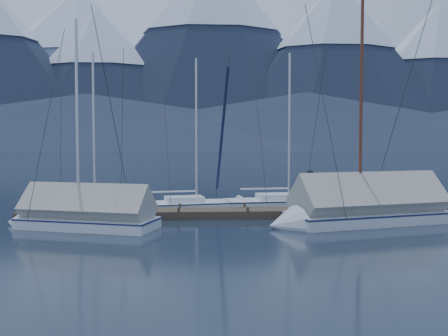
{
  "coord_description": "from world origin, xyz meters",
  "views": [
    {
      "loc": [
        -1.21,
        -19.09,
        3.31
      ],
      "look_at": [
        0.0,
        2.0,
        2.2
      ],
      "focal_mm": 38.0,
      "sensor_mm": 36.0,
      "label": 1
    }
  ],
  "objects_px": {
    "sailboat_open_mid": "(205,206)",
    "sailboat_open_right": "(297,204)",
    "sailboat_open_left": "(104,206)",
    "person": "(311,189)",
    "sailboat_covered_near": "(356,212)",
    "sailboat_covered_far": "(76,217)"
  },
  "relations": [
    {
      "from": "sailboat_open_mid",
      "to": "sailboat_open_right",
      "type": "bearing_deg",
      "value": 6.97
    },
    {
      "from": "sailboat_open_left",
      "to": "person",
      "type": "xyz_separation_m",
      "value": [
        9.94,
        -2.58,
        1.06
      ]
    },
    {
      "from": "sailboat_open_left",
      "to": "sailboat_open_right",
      "type": "relative_size",
      "value": 0.99
    },
    {
      "from": "sailboat_covered_near",
      "to": "sailboat_open_left",
      "type": "bearing_deg",
      "value": 155.08
    },
    {
      "from": "sailboat_open_mid",
      "to": "sailboat_covered_far",
      "type": "height_order",
      "value": "sailboat_covered_far"
    },
    {
      "from": "sailboat_covered_near",
      "to": "sailboat_open_right",
      "type": "bearing_deg",
      "value": 103.68
    },
    {
      "from": "sailboat_open_mid",
      "to": "sailboat_open_right",
      "type": "distance_m",
      "value": 4.84
    },
    {
      "from": "person",
      "to": "sailboat_open_left",
      "type": "bearing_deg",
      "value": 52.61
    },
    {
      "from": "sailboat_open_mid",
      "to": "person",
      "type": "relative_size",
      "value": 4.75
    },
    {
      "from": "sailboat_open_left",
      "to": "sailboat_covered_near",
      "type": "relative_size",
      "value": 0.84
    },
    {
      "from": "sailboat_open_left",
      "to": "sailboat_open_mid",
      "type": "height_order",
      "value": "sailboat_open_left"
    },
    {
      "from": "sailboat_open_left",
      "to": "sailboat_covered_near",
      "type": "distance_m",
      "value": 12.35
    },
    {
      "from": "sailboat_open_mid",
      "to": "sailboat_covered_near",
      "type": "bearing_deg",
      "value": -37.79
    },
    {
      "from": "sailboat_covered_near",
      "to": "sailboat_covered_far",
      "type": "bearing_deg",
      "value": -178.55
    },
    {
      "from": "sailboat_covered_near",
      "to": "person",
      "type": "bearing_deg",
      "value": 115.61
    },
    {
      "from": "sailboat_open_mid",
      "to": "sailboat_open_left",
      "type": "bearing_deg",
      "value": 174.71
    },
    {
      "from": "sailboat_covered_far",
      "to": "sailboat_open_right",
      "type": "bearing_deg",
      "value": 29.42
    },
    {
      "from": "sailboat_covered_far",
      "to": "sailboat_open_mid",
      "type": "bearing_deg",
      "value": 44.37
    },
    {
      "from": "sailboat_open_left",
      "to": "sailboat_covered_far",
      "type": "bearing_deg",
      "value": -90.3
    },
    {
      "from": "sailboat_open_right",
      "to": "sailboat_covered_near",
      "type": "relative_size",
      "value": 0.85
    },
    {
      "from": "sailboat_covered_far",
      "to": "person",
      "type": "xyz_separation_m",
      "value": [
        9.97,
        2.9,
        0.77
      ]
    },
    {
      "from": "sailboat_open_mid",
      "to": "person",
      "type": "bearing_deg",
      "value": -23.52
    }
  ]
}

